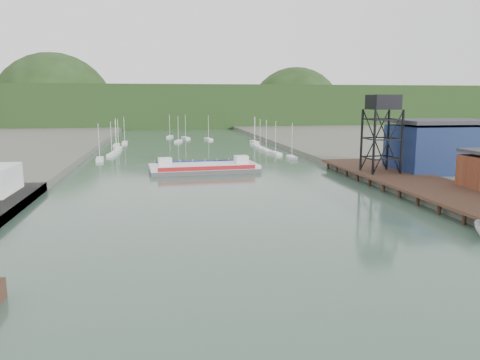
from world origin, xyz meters
name	(u,v)px	position (x,y,z in m)	size (l,w,h in m)	color
ground	(299,322)	(0.00, 0.00, 0.00)	(600.00, 600.00, 0.00)	#334F41
east_pier	(422,184)	(37.00, 45.00, 1.90)	(14.00, 70.00, 2.45)	black
lift_tower	(383,107)	(35.00, 58.00, 15.65)	(6.50, 6.50, 16.00)	black
blue_shed	(441,147)	(50.00, 60.00, 7.06)	(20.50, 14.50, 11.30)	#0D1C3A
marina_sailboats	(190,146)	(0.08, 138.46, 0.35)	(57.71, 92.65, 0.90)	silver
distant_hills	(169,109)	(-3.98, 301.35, 10.38)	(500.00, 120.00, 80.00)	black
chain_ferry	(204,168)	(-0.22, 77.88, 1.06)	(26.30, 12.11, 3.69)	#4A4A4D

